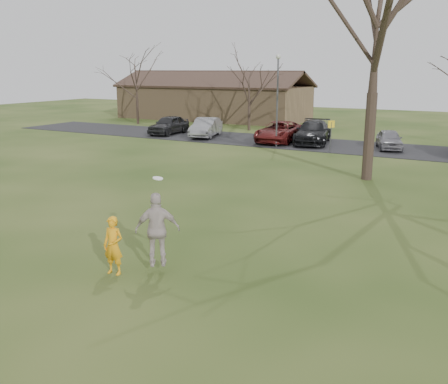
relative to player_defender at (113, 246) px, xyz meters
The scene contains 13 objects.
ground 1.37m from the player_defender, ahead, with size 120.00×120.00×0.00m, color #1E380F.
parking_strip 25.06m from the player_defender, 87.45° to the left, with size 62.00×6.50×0.04m, color black.
player_defender is the anchor object (origin of this frame).
car_0 29.05m from the player_defender, 122.02° to the left, with size 1.80×4.47×1.52m, color black.
car_1 27.22m from the player_defender, 115.61° to the left, with size 1.59×4.56×1.50m, color gray.
car_2 25.42m from the player_defender, 102.70° to the left, with size 2.49×5.40×1.50m, color #5B1615.
car_3 25.46m from the player_defender, 97.18° to the left, with size 2.26×5.55×1.61m, color black.
car_4 25.35m from the player_defender, 85.04° to the left, with size 1.52×3.77×1.29m, color slate.
catching_play 1.25m from the player_defender, 29.62° to the left, with size 1.23×1.06×2.36m.
building 42.47m from the player_defender, 116.41° to the left, with size 20.60×8.50×5.14m.
lamp_post 23.27m from the player_defender, 102.23° to the left, with size 0.34×0.34×6.27m.
sign_yellow 22.05m from the player_defender, 92.30° to the left, with size 0.35×0.35×2.08m.
big_tree 16.56m from the player_defender, 78.28° to the left, with size 9.00×9.00×14.00m, color #352821, non-canonical shape.
Camera 1 is at (7.39, -9.49, 5.31)m, focal length 40.01 mm.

